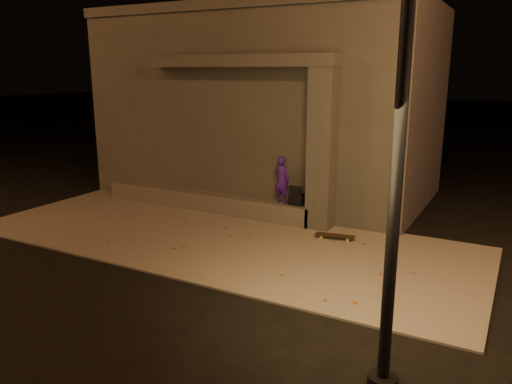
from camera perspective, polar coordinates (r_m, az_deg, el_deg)
The scene contains 10 objects.
ground at distance 9.42m, azimuth -11.19°, elevation -8.78°, with size 120.00×120.00×0.00m, color black.
sidewalk at distance 10.92m, azimuth -4.49°, elevation -5.25°, with size 11.00×4.40×0.04m, color slate.
building at distance 14.75m, azimuth 1.65°, elevation 10.03°, with size 9.00×5.10×5.22m.
ledge at distance 13.04m, azimuth -5.87°, elevation -0.99°, with size 6.00×0.55×0.45m, color #54514C.
column at distance 11.24m, azimuth 7.58°, elevation 4.80°, with size 0.55×0.55×3.60m, color #3D3A37.
canopy at distance 12.12m, azimuth -2.10°, elevation 14.76°, with size 5.00×0.70×0.28m, color #3D3A37.
skateboarder at distance 11.77m, azimuth 2.97°, elevation 1.42°, with size 0.41×0.27×1.13m, color #3B158D.
backpack at distance 11.71m, azimuth 4.66°, elevation -0.70°, with size 0.35×0.23×0.48m.
skateboard at distance 10.86m, azimuth 9.01°, elevation -4.95°, with size 0.87×0.35×0.09m.
street_lamp_0 at distance 5.36m, azimuth 16.75°, elevation 16.15°, with size 0.36×0.36×6.75m.
Camera 1 is at (5.66, -6.63, 3.57)m, focal length 35.00 mm.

